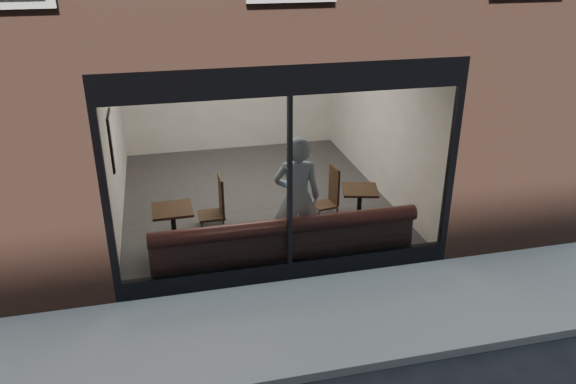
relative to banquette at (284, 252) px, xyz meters
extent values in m
plane|color=black|center=(0.00, -2.45, -0.23)|extent=(120.00, 120.00, 0.00)
cube|color=gray|center=(0.00, -1.45, -0.22)|extent=(40.00, 2.00, 0.01)
cube|color=gray|center=(0.00, -2.50, -0.17)|extent=(40.00, 0.10, 0.12)
cube|color=brown|center=(-3.75, 5.55, 1.38)|extent=(2.50, 12.00, 3.20)
cube|color=brown|center=(3.75, 5.55, 1.38)|extent=(2.50, 12.00, 3.20)
cube|color=brown|center=(0.00, 8.55, 1.38)|extent=(5.00, 6.00, 3.20)
plane|color=#2D2D30|center=(0.00, 2.55, -0.21)|extent=(6.00, 6.00, 0.00)
plane|color=white|center=(0.00, 2.55, 2.97)|extent=(6.00, 6.00, 0.00)
plane|color=beige|center=(0.00, 5.54, 1.37)|extent=(5.00, 0.00, 5.00)
plane|color=beige|center=(-2.49, 2.55, 1.37)|extent=(0.00, 6.00, 6.00)
plane|color=beige|center=(2.49, 2.55, 1.37)|extent=(0.00, 6.00, 6.00)
cube|color=black|center=(0.00, -0.40, -0.08)|extent=(5.00, 0.10, 0.30)
cube|color=black|center=(0.00, -0.40, 2.77)|extent=(5.00, 0.10, 0.40)
cube|color=black|center=(0.00, -0.40, 1.32)|extent=(0.06, 0.10, 2.50)
plane|color=white|center=(0.00, -0.43, 1.33)|extent=(4.80, 0.00, 4.80)
cube|color=#371414|center=(0.00, 0.00, 0.00)|extent=(4.00, 0.55, 0.45)
imported|color=#91B2C6|center=(0.28, 0.29, 0.77)|extent=(0.80, 0.59, 1.99)
cube|color=#312013|center=(-1.61, 0.85, 0.52)|extent=(0.64, 0.64, 0.04)
cube|color=#312013|center=(1.55, 0.89, 0.52)|extent=(0.72, 0.72, 0.04)
cube|color=#312013|center=(-0.95, 1.52, 0.01)|extent=(0.45, 0.45, 0.04)
cube|color=#312013|center=(1.09, 1.46, 0.01)|extent=(0.42, 0.42, 0.04)
cube|color=white|center=(-2.45, 1.90, 1.39)|extent=(0.02, 0.65, 0.87)
camera|label=1|loc=(-1.67, -7.33, 4.40)|focal=35.00mm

